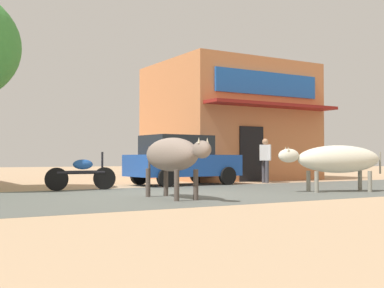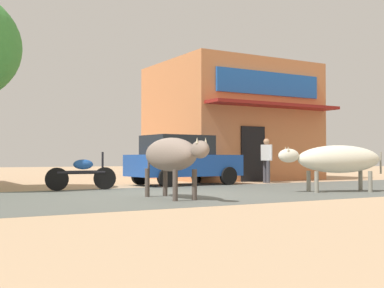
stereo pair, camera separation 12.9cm
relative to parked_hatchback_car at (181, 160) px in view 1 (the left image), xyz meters
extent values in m
plane|color=tan|center=(-2.40, -3.79, -0.84)|extent=(80.00, 80.00, 0.00)
cube|color=#555952|center=(-2.40, -3.79, -0.84)|extent=(72.00, 6.08, 0.00)
cube|color=#C87A4A|center=(4.30, 3.37, 1.59)|extent=(6.13, 5.17, 4.86)
cube|color=blue|center=(4.30, 0.73, 2.95)|extent=(4.90, 0.10, 0.90)
cube|color=maroon|center=(4.30, 0.34, 2.08)|extent=(5.88, 0.90, 0.12)
cube|color=black|center=(3.51, 0.76, 0.21)|extent=(1.10, 0.06, 2.10)
cube|color=#1A49A7|center=(0.08, 0.00, -0.19)|extent=(3.76, 1.95, 0.70)
cube|color=#1E2328|center=(-0.19, -0.01, 0.48)|extent=(2.11, 1.71, 0.64)
cylinder|color=black|center=(1.22, 0.94, -0.54)|extent=(0.61, 0.21, 0.60)
cylinder|color=black|center=(1.32, -0.79, -0.54)|extent=(0.61, 0.21, 0.60)
cylinder|color=black|center=(-1.16, 0.80, -0.54)|extent=(0.61, 0.21, 0.60)
cylinder|color=black|center=(-1.06, -0.93, -0.54)|extent=(0.61, 0.21, 0.60)
cylinder|color=black|center=(-3.11, -1.07, -0.52)|extent=(0.64, 0.13, 0.64)
cylinder|color=black|center=(-4.44, -0.96, -0.52)|extent=(0.64, 0.13, 0.64)
cylinder|color=black|center=(-3.77, -1.01, -0.34)|extent=(1.34, 0.22, 0.10)
ellipsoid|color=#1E4C99|center=(-3.72, -1.02, -0.12)|extent=(0.58, 0.29, 0.28)
cylinder|color=black|center=(-3.17, -1.07, -0.07)|extent=(0.06, 0.06, 0.60)
ellipsoid|color=#7D6B60|center=(-2.99, -4.81, 0.13)|extent=(0.66, 2.09, 0.75)
ellipsoid|color=#7D6B60|center=(-2.99, -6.11, 0.23)|extent=(0.28, 0.56, 0.36)
cone|color=beige|center=(-2.89, -6.16, 0.41)|extent=(0.06, 0.06, 0.12)
cone|color=beige|center=(-3.09, -6.16, 0.41)|extent=(0.06, 0.06, 0.12)
cylinder|color=#4B4039|center=(-2.76, -5.49, -0.51)|extent=(0.11, 0.11, 0.66)
cylinder|color=#4B4039|center=(-3.22, -5.49, -0.51)|extent=(0.11, 0.11, 0.66)
cylinder|color=#4B4039|center=(-2.76, -4.13, -0.51)|extent=(0.11, 0.11, 0.66)
cylinder|color=#4B4039|center=(-3.22, -4.13, -0.51)|extent=(0.11, 0.11, 0.66)
cylinder|color=#4B4039|center=(-2.99, -3.72, 0.03)|extent=(0.05, 0.05, 0.60)
ellipsoid|color=beige|center=(1.90, -5.13, 0.03)|extent=(2.41, 1.49, 0.73)
ellipsoid|color=beige|center=(0.59, -4.64, 0.12)|extent=(0.62, 0.46, 0.36)
cone|color=beige|center=(0.51, -4.71, 0.30)|extent=(0.06, 0.06, 0.12)
cone|color=beige|center=(0.58, -4.53, 0.30)|extent=(0.06, 0.06, 0.12)
cylinder|color=gray|center=(1.11, -5.11, -0.56)|extent=(0.11, 0.11, 0.56)
cylinder|color=gray|center=(1.29, -4.62, -0.56)|extent=(0.11, 0.11, 0.56)
cylinder|color=gray|center=(2.51, -5.63, -0.56)|extent=(0.11, 0.11, 0.56)
cylinder|color=gray|center=(2.69, -5.14, -0.56)|extent=(0.11, 0.11, 0.56)
cylinder|color=gray|center=(3.02, -5.54, -0.07)|extent=(0.05, 0.05, 0.59)
cylinder|color=#3F3F47|center=(3.29, -0.25, -0.44)|extent=(0.14, 0.14, 0.80)
cylinder|color=#3F3F47|center=(3.29, -0.43, -0.44)|extent=(0.14, 0.14, 0.80)
cube|color=silver|center=(3.29, -0.34, 0.25)|extent=(0.48, 0.45, 0.57)
sphere|color=tan|center=(3.29, -0.34, 0.64)|extent=(0.22, 0.22, 0.22)
cylinder|color=silver|center=(3.29, -0.08, 0.28)|extent=(0.09, 0.09, 0.51)
cylinder|color=silver|center=(3.29, -0.60, 0.28)|extent=(0.09, 0.09, 0.51)
camera|label=1|loc=(-8.38, -14.77, 0.06)|focal=47.78mm
camera|label=2|loc=(-8.27, -14.83, 0.06)|focal=47.78mm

